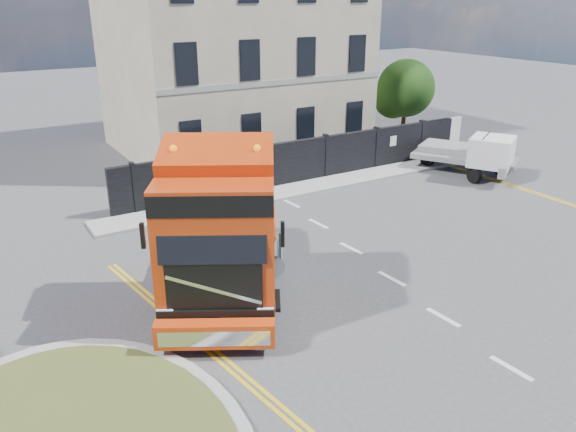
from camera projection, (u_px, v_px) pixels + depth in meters
ground at (303, 298)px, 15.90m from camera, size 120.00×120.00×0.00m
hoarding_fence at (317, 159)px, 25.86m from camera, size 18.80×0.25×2.00m
georgian_building at (231, 41)px, 29.82m from camera, size 12.30×10.30×12.80m
tree at (403, 91)px, 31.36m from camera, size 3.20×3.20×4.80m
pavement_far at (318, 185)px, 25.22m from camera, size 20.00×1.60×0.12m
truck at (221, 236)px, 14.95m from camera, size 6.16×7.94×4.52m
flatbed_pickup at (481, 154)px, 26.27m from camera, size 4.06×5.34×2.01m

